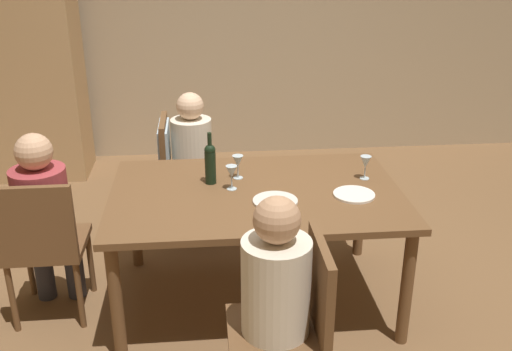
# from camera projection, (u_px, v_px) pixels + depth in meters

# --- Properties ---
(ground_plane) EXTENTS (10.00, 10.00, 0.00)m
(ground_plane) POSITION_uv_depth(u_px,v_px,m) (256.00, 298.00, 3.75)
(ground_plane) COLOR brown
(rear_room_partition) EXTENTS (6.40, 0.12, 2.70)m
(rear_room_partition) POSITION_uv_depth(u_px,v_px,m) (230.00, 21.00, 5.77)
(rear_room_partition) COLOR tan
(rear_room_partition) RESTS_ON ground_plane
(armoire_cabinet) EXTENTS (1.18, 0.62, 2.18)m
(armoire_cabinet) POSITION_uv_depth(u_px,v_px,m) (16.00, 60.00, 5.29)
(armoire_cabinet) COLOR tan
(armoire_cabinet) RESTS_ON ground_plane
(dining_table) EXTENTS (1.72, 1.13, 0.75)m
(dining_table) POSITION_uv_depth(u_px,v_px,m) (256.00, 203.00, 3.49)
(dining_table) COLOR brown
(dining_table) RESTS_ON ground_plane
(chair_near) EXTENTS (0.44, 0.44, 0.92)m
(chair_near) POSITION_uv_depth(u_px,v_px,m) (294.00, 318.00, 2.69)
(chair_near) COLOR brown
(chair_near) RESTS_ON ground_plane
(chair_left_end) EXTENTS (0.44, 0.44, 0.92)m
(chair_left_end) POSITION_uv_depth(u_px,v_px,m) (43.00, 241.00, 3.36)
(chair_left_end) COLOR brown
(chair_left_end) RESTS_ON ground_plane
(chair_far_left) EXTENTS (0.46, 0.44, 0.92)m
(chair_far_left) POSITION_uv_depth(u_px,v_px,m) (176.00, 161.00, 4.35)
(chair_far_left) COLOR brown
(chair_far_left) RESTS_ON ground_plane
(person_woman_host) EXTENTS (0.36, 0.31, 1.15)m
(person_woman_host) POSITION_uv_depth(u_px,v_px,m) (270.00, 296.00, 2.63)
(person_woman_host) COLOR #33333D
(person_woman_host) RESTS_ON ground_plane
(person_man_bearded) EXTENTS (0.31, 0.36, 1.15)m
(person_man_bearded) POSITION_uv_depth(u_px,v_px,m) (44.00, 212.00, 3.41)
(person_man_bearded) COLOR #33333D
(person_man_bearded) RESTS_ON ground_plane
(person_man_guest) EXTENTS (0.34, 0.30, 1.11)m
(person_man_guest) POSITION_uv_depth(u_px,v_px,m) (196.00, 154.00, 4.34)
(person_man_guest) COLOR #33333D
(person_man_guest) RESTS_ON ground_plane
(wine_bottle_tall_green) EXTENTS (0.07, 0.07, 0.32)m
(wine_bottle_tall_green) POSITION_uv_depth(u_px,v_px,m) (210.00, 162.00, 3.52)
(wine_bottle_tall_green) COLOR black
(wine_bottle_tall_green) RESTS_ON dining_table
(wine_glass_near_left) EXTENTS (0.07, 0.07, 0.15)m
(wine_glass_near_left) POSITION_uv_depth(u_px,v_px,m) (238.00, 162.00, 3.60)
(wine_glass_near_left) COLOR silver
(wine_glass_near_left) RESTS_ON dining_table
(wine_glass_centre) EXTENTS (0.07, 0.07, 0.15)m
(wine_glass_centre) POSITION_uv_depth(u_px,v_px,m) (232.00, 173.00, 3.45)
(wine_glass_centre) COLOR silver
(wine_glass_centre) RESTS_ON dining_table
(wine_glass_near_right) EXTENTS (0.07, 0.07, 0.15)m
(wine_glass_near_right) POSITION_uv_depth(u_px,v_px,m) (366.00, 163.00, 3.60)
(wine_glass_near_right) COLOR silver
(wine_glass_near_right) RESTS_ON dining_table
(dinner_plate_host) EXTENTS (0.24, 0.24, 0.01)m
(dinner_plate_host) POSITION_uv_depth(u_px,v_px,m) (354.00, 195.00, 3.40)
(dinner_plate_host) COLOR white
(dinner_plate_host) RESTS_ON dining_table
(dinner_plate_guest_left) EXTENTS (0.26, 0.26, 0.01)m
(dinner_plate_guest_left) POSITION_uv_depth(u_px,v_px,m) (275.00, 201.00, 3.32)
(dinner_plate_guest_left) COLOR silver
(dinner_plate_guest_left) RESTS_ON dining_table
(handbag) EXTENTS (0.18, 0.30, 0.22)m
(handbag) POSITION_uv_depth(u_px,v_px,m) (240.00, 217.00, 4.58)
(handbag) COLOR brown
(handbag) RESTS_ON ground_plane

